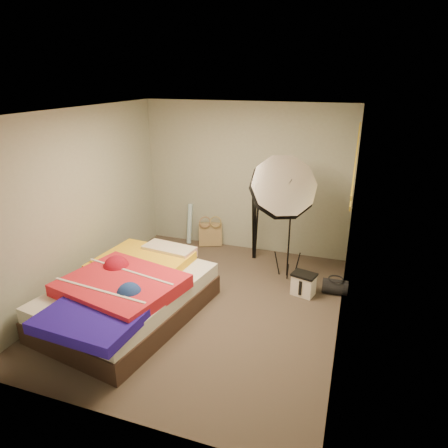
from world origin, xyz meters
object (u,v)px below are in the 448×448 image
at_px(tote_bag, 210,234).
at_px(wrapping_roll, 190,224).
at_px(duffel_bag, 335,287).
at_px(camera_tripod, 255,217).
at_px(camera_case, 303,285).
at_px(bed, 128,295).
at_px(photo_umbrella, 282,188).

height_order(tote_bag, wrapping_roll, wrapping_roll).
relative_size(duffel_bag, camera_tripod, 0.27).
bearing_deg(tote_bag, camera_case, -55.71).
height_order(camera_case, bed, bed).
bearing_deg(photo_umbrella, wrapping_roll, 154.03).
relative_size(tote_bag, camera_case, 1.39).
height_order(wrapping_roll, camera_case, wrapping_roll).
bearing_deg(tote_bag, camera_tripod, -39.49).
bearing_deg(photo_umbrella, camera_tripod, 130.86).
height_order(bed, photo_umbrella, photo_umbrella).
relative_size(photo_umbrella, camera_tripod, 1.57).
relative_size(duffel_bag, bed, 0.14).
xyz_separation_m(wrapping_roll, camera_tripod, (1.28, -0.27, 0.36)).
bearing_deg(duffel_bag, tote_bag, 153.76).
relative_size(tote_bag, wrapping_roll, 0.57).
bearing_deg(camera_case, wrapping_roll, 166.70).
bearing_deg(wrapping_roll, bed, -84.69).
height_order(wrapping_roll, duffel_bag, wrapping_roll).
distance_m(duffel_bag, bed, 2.81).
xyz_separation_m(wrapping_roll, camera_case, (2.23, -1.20, -0.21)).
height_order(wrapping_roll, camera_tripod, camera_tripod).
height_order(tote_bag, duffel_bag, tote_bag).
bearing_deg(duffel_bag, bed, -151.30).
xyz_separation_m(tote_bag, wrapping_roll, (-0.40, 0.00, 0.15)).
bearing_deg(camera_tripod, duffel_bag, -29.08).
height_order(tote_bag, camera_case, tote_bag).
relative_size(duffel_bag, photo_umbrella, 0.17).
distance_m(wrapping_roll, duffel_bag, 2.85).
height_order(duffel_bag, camera_tripod, camera_tripod).
xyz_separation_m(tote_bag, duffel_bag, (2.25, -1.03, -0.10)).
bearing_deg(tote_bag, wrapping_roll, 157.53).
bearing_deg(bed, tote_bag, 86.01).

